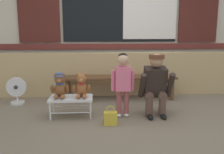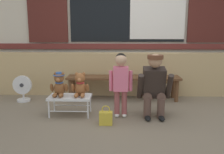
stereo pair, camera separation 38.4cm
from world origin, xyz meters
TOP-DOWN VIEW (x-y plane):
  - ground_plane at (0.00, 0.00)m, footprint 60.00×60.00m
  - brick_low_wall at (0.00, 1.43)m, footprint 6.64×0.25m
  - shop_facade at (0.00, 1.94)m, footprint 6.77×0.26m
  - wooden_bench_long at (-0.08, 1.06)m, footprint 2.10×0.40m
  - small_display_bench at (-0.91, 0.16)m, footprint 0.64×0.36m
  - teddy_bear_with_hat at (-1.07, 0.16)m, footprint 0.28×0.27m
  - teddy_bear_plain at (-0.75, 0.16)m, footprint 0.28×0.26m
  - child_standing at (-0.14, 0.11)m, footprint 0.35×0.18m
  - adult_crouching at (0.37, 0.13)m, footprint 0.50×0.49m
  - handbag_on_ground at (-0.34, -0.22)m, footprint 0.18×0.11m
  - floor_fan at (-1.92, 0.86)m, footprint 0.34×0.24m

SIDE VIEW (x-z plane):
  - ground_plane at x=0.00m, z-range 0.00..0.00m
  - handbag_on_ground at x=-0.34m, z-range -0.04..0.23m
  - floor_fan at x=-1.92m, z-range 0.00..0.48m
  - small_display_bench at x=-0.91m, z-range 0.12..0.42m
  - wooden_bench_long at x=-0.08m, z-range 0.15..0.59m
  - brick_low_wall at x=0.00m, z-range 0.00..0.85m
  - teddy_bear_plain at x=-0.75m, z-range 0.28..0.65m
  - teddy_bear_with_hat at x=-1.07m, z-range 0.29..0.65m
  - adult_crouching at x=0.37m, z-range 0.01..0.96m
  - child_standing at x=-0.14m, z-range 0.11..1.07m
  - shop_facade at x=0.00m, z-range 0.00..3.78m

